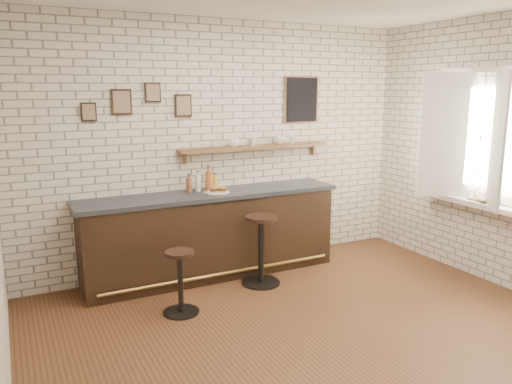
% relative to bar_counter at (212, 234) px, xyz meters
% --- Properties ---
extents(ground, '(5.00, 5.00, 0.00)m').
position_rel_bar_counter_xyz_m(ground, '(0.29, -1.70, -0.51)').
color(ground, brown).
rests_on(ground, ground).
extents(bar_counter, '(3.10, 0.65, 1.01)m').
position_rel_bar_counter_xyz_m(bar_counter, '(0.00, 0.00, 0.00)').
color(bar_counter, black).
rests_on(bar_counter, ground).
extents(sandwich_plate, '(0.28, 0.28, 0.01)m').
position_rel_bar_counter_xyz_m(sandwich_plate, '(0.06, -0.05, 0.51)').
color(sandwich_plate, white).
rests_on(sandwich_plate, bar_counter).
extents(ciabatta_sandwich, '(0.20, 0.14, 0.06)m').
position_rel_bar_counter_xyz_m(ciabatta_sandwich, '(0.07, -0.05, 0.55)').
color(ciabatta_sandwich, '#B38D49').
rests_on(ciabatta_sandwich, sandwich_plate).
extents(potato_chips, '(0.27, 0.17, 0.00)m').
position_rel_bar_counter_xyz_m(potato_chips, '(0.04, -0.05, 0.52)').
color(potato_chips, '#E6BA51').
rests_on(potato_chips, sandwich_plate).
extents(bitters_bottle_brown, '(0.07, 0.07, 0.22)m').
position_rel_bar_counter_xyz_m(bitters_bottle_brown, '(-0.22, 0.12, 0.59)').
color(bitters_bottle_brown, brown).
rests_on(bitters_bottle_brown, bar_counter).
extents(bitters_bottle_white, '(0.06, 0.06, 0.25)m').
position_rel_bar_counter_xyz_m(bitters_bottle_white, '(-0.12, 0.12, 0.60)').
color(bitters_bottle_white, beige).
rests_on(bitters_bottle_white, bar_counter).
extents(bitters_bottle_amber, '(0.07, 0.07, 0.30)m').
position_rel_bar_counter_xyz_m(bitters_bottle_amber, '(0.02, 0.12, 0.63)').
color(bitters_bottle_amber, '#9E4F19').
rests_on(bitters_bottle_amber, bar_counter).
extents(condiment_bottle_yellow, '(0.06, 0.06, 0.20)m').
position_rel_bar_counter_xyz_m(condiment_bottle_yellow, '(0.10, 0.12, 0.59)').
color(condiment_bottle_yellow, gold).
rests_on(condiment_bottle_yellow, bar_counter).
extents(bar_stool_left, '(0.36, 0.36, 0.64)m').
position_rel_bar_counter_xyz_m(bar_stool_left, '(-0.67, -0.83, -0.16)').
color(bar_stool_left, black).
rests_on(bar_stool_left, ground).
extents(bar_stool_right, '(0.46, 0.46, 0.80)m').
position_rel_bar_counter_xyz_m(bar_stool_right, '(0.39, -0.51, -0.08)').
color(bar_stool_right, black).
rests_on(bar_stool_right, ground).
extents(wall_shelf, '(2.00, 0.18, 0.18)m').
position_rel_bar_counter_xyz_m(wall_shelf, '(0.69, 0.20, 0.97)').
color(wall_shelf, brown).
rests_on(wall_shelf, ground).
extents(shelf_cup_a, '(0.18, 0.18, 0.10)m').
position_rel_bar_counter_xyz_m(shelf_cup_a, '(0.38, 0.20, 1.04)').
color(shelf_cup_a, white).
rests_on(shelf_cup_a, wall_shelf).
extents(shelf_cup_b, '(0.15, 0.15, 0.10)m').
position_rel_bar_counter_xyz_m(shelf_cup_b, '(0.64, 0.20, 1.05)').
color(shelf_cup_b, white).
rests_on(shelf_cup_b, wall_shelf).
extents(shelf_cup_c, '(0.15, 0.15, 0.11)m').
position_rel_bar_counter_xyz_m(shelf_cup_c, '(1.03, 0.20, 1.05)').
color(shelf_cup_c, white).
rests_on(shelf_cup_c, wall_shelf).
extents(shelf_cup_d, '(0.12, 0.12, 0.09)m').
position_rel_bar_counter_xyz_m(shelf_cup_d, '(1.22, 0.20, 1.04)').
color(shelf_cup_d, white).
rests_on(shelf_cup_d, wall_shelf).
extents(back_wall_decor, '(2.96, 0.02, 0.56)m').
position_rel_bar_counter_xyz_m(back_wall_decor, '(0.51, 0.28, 1.54)').
color(back_wall_decor, black).
rests_on(back_wall_decor, ground).
extents(window_sill, '(0.20, 1.35, 0.06)m').
position_rel_bar_counter_xyz_m(window_sill, '(2.69, -1.40, 0.39)').
color(window_sill, white).
rests_on(window_sill, ground).
extents(casement_window, '(0.40, 1.30, 1.56)m').
position_rel_bar_counter_xyz_m(casement_window, '(2.64, -1.40, 1.14)').
color(casement_window, white).
rests_on(casement_window, ground).
extents(book_lower, '(0.23, 0.27, 0.02)m').
position_rel_bar_counter_xyz_m(book_lower, '(2.67, -1.48, 0.43)').
color(book_lower, tan).
rests_on(book_lower, window_sill).
extents(book_upper, '(0.27, 0.28, 0.02)m').
position_rel_bar_counter_xyz_m(book_upper, '(2.67, -1.49, 0.45)').
color(book_upper, tan).
rests_on(book_upper, book_lower).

